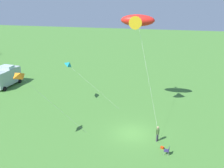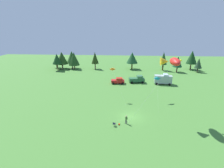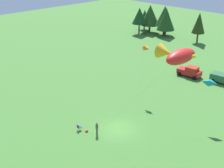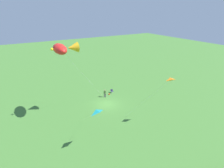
{
  "view_description": "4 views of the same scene",
  "coord_description": "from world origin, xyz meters",
  "px_view_note": "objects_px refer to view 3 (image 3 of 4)",
  "views": [
    {
      "loc": [
        -25.64,
        -2.71,
        15.34
      ],
      "look_at": [
        -2.5,
        1.86,
        6.68
      ],
      "focal_mm": 42.0,
      "sensor_mm": 36.0,
      "label": 1
    },
    {
      "loc": [
        -1.72,
        -32.43,
        17.85
      ],
      "look_at": [
        -3.96,
        0.19,
        7.0
      ],
      "focal_mm": 28.0,
      "sensor_mm": 36.0,
      "label": 2
    },
    {
      "loc": [
        23.87,
        -24.65,
        21.37
      ],
      "look_at": [
        -1.34,
        0.17,
        5.84
      ],
      "focal_mm": 50.0,
      "sensor_mm": 36.0,
      "label": 3
    },
    {
      "loc": [
        14.01,
        25.57,
        16.69
      ],
      "look_at": [
        -0.58,
        0.88,
        4.4
      ],
      "focal_mm": 28.0,
      "sensor_mm": 36.0,
      "label": 4
    }
  ],
  "objects_px": {
    "kite_large_fish": "(177,55)",
    "kite_delta_orange": "(144,48)",
    "person_kite_flyer": "(97,127)",
    "car_red_sedan": "(190,71)",
    "folding_chair": "(79,127)",
    "backpack_on_grass": "(87,131)",
    "kite_delta_teal": "(209,82)"
  },
  "relations": [
    {
      "from": "car_red_sedan",
      "to": "kite_delta_orange",
      "type": "height_order",
      "value": "kite_delta_orange"
    },
    {
      "from": "person_kite_flyer",
      "to": "kite_delta_orange",
      "type": "bearing_deg",
      "value": 39.84
    },
    {
      "from": "backpack_on_grass",
      "to": "kite_delta_orange",
      "type": "xyz_separation_m",
      "value": [
        -2.19,
        13.42,
        7.6
      ]
    },
    {
      "from": "person_kite_flyer",
      "to": "backpack_on_grass",
      "type": "relative_size",
      "value": 5.44
    },
    {
      "from": "folding_chair",
      "to": "kite_delta_orange",
      "type": "height_order",
      "value": "kite_delta_orange"
    },
    {
      "from": "folding_chair",
      "to": "backpack_on_grass",
      "type": "xyz_separation_m",
      "value": [
        0.92,
        0.5,
        -0.38
      ]
    },
    {
      "from": "person_kite_flyer",
      "to": "backpack_on_grass",
      "type": "bearing_deg",
      "value": 137.38
    },
    {
      "from": "person_kite_flyer",
      "to": "backpack_on_grass",
      "type": "xyz_separation_m",
      "value": [
        -1.33,
        -0.56,
        -0.91
      ]
    },
    {
      "from": "kite_delta_orange",
      "to": "kite_delta_teal",
      "type": "relative_size",
      "value": 1.07
    },
    {
      "from": "person_kite_flyer",
      "to": "car_red_sedan",
      "type": "distance_m",
      "value": 24.81
    },
    {
      "from": "backpack_on_grass",
      "to": "kite_delta_teal",
      "type": "relative_size",
      "value": 0.04
    },
    {
      "from": "backpack_on_grass",
      "to": "car_red_sedan",
      "type": "height_order",
      "value": "car_red_sedan"
    },
    {
      "from": "person_kite_flyer",
      "to": "kite_delta_teal",
      "type": "bearing_deg",
      "value": -7.8
    },
    {
      "from": "folding_chair",
      "to": "backpack_on_grass",
      "type": "distance_m",
      "value": 1.11
    },
    {
      "from": "backpack_on_grass",
      "to": "folding_chair",
      "type": "bearing_deg",
      "value": -151.8
    },
    {
      "from": "car_red_sedan",
      "to": "kite_delta_teal",
      "type": "relative_size",
      "value": 0.57
    },
    {
      "from": "kite_delta_orange",
      "to": "kite_large_fish",
      "type": "bearing_deg",
      "value": -38.46
    },
    {
      "from": "person_kite_flyer",
      "to": "kite_delta_orange",
      "type": "xyz_separation_m",
      "value": [
        -3.53,
        12.86,
        6.69
      ]
    },
    {
      "from": "kite_delta_teal",
      "to": "car_red_sedan",
      "type": "bearing_deg",
      "value": 129.34
    },
    {
      "from": "kite_large_fish",
      "to": "kite_delta_orange",
      "type": "height_order",
      "value": "kite_large_fish"
    },
    {
      "from": "person_kite_flyer",
      "to": "folding_chair",
      "type": "xyz_separation_m",
      "value": [
        -2.26,
        -1.06,
        -0.53
      ]
    },
    {
      "from": "person_kite_flyer",
      "to": "folding_chair",
      "type": "bearing_deg",
      "value": 139.62
    },
    {
      "from": "backpack_on_grass",
      "to": "kite_delta_orange",
      "type": "height_order",
      "value": "kite_delta_orange"
    },
    {
      "from": "folding_chair",
      "to": "kite_delta_teal",
      "type": "distance_m",
      "value": 17.45
    },
    {
      "from": "person_kite_flyer",
      "to": "car_red_sedan",
      "type": "xyz_separation_m",
      "value": [
        -2.44,
        24.69,
        -0.07
      ]
    },
    {
      "from": "person_kite_flyer",
      "to": "kite_delta_orange",
      "type": "relative_size",
      "value": 0.21
    },
    {
      "from": "backpack_on_grass",
      "to": "kite_delta_teal",
      "type": "height_order",
      "value": "kite_delta_teal"
    },
    {
      "from": "kite_delta_orange",
      "to": "kite_delta_teal",
      "type": "xyz_separation_m",
      "value": [
        11.27,
        -0.6,
        -2.01
      ]
    },
    {
      "from": "folding_chair",
      "to": "car_red_sedan",
      "type": "relative_size",
      "value": 0.19
    },
    {
      "from": "backpack_on_grass",
      "to": "kite_large_fish",
      "type": "distance_m",
      "value": 15.53
    },
    {
      "from": "person_kite_flyer",
      "to": "kite_large_fish",
      "type": "distance_m",
      "value": 13.88
    },
    {
      "from": "car_red_sedan",
      "to": "folding_chair",
      "type": "bearing_deg",
      "value": -94.44
    }
  ]
}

